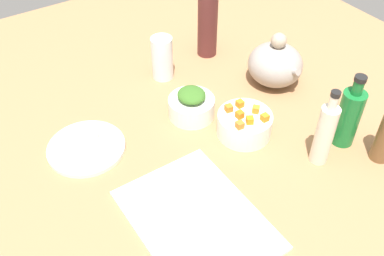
{
  "coord_description": "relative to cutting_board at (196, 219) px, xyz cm",
  "views": [
    {
      "loc": [
        69.14,
        -45.88,
        84.1
      ],
      "look_at": [
        0.0,
        0.0,
        8.0
      ],
      "focal_mm": 41.0,
      "sensor_mm": 36.0,
      "label": 1
    }
  ],
  "objects": [
    {
      "name": "carrot_cube_1",
      "position": [
        -13.69,
        25.6,
        6.79
      ],
      "size": [
        2.46,
        2.46,
        1.8
      ],
      "primitive_type": "cube",
      "rotation": [
        0.0,
        0.0,
        2.62
      ],
      "color": "orange",
      "rests_on": "bowl_carrots"
    },
    {
      "name": "dumpling_0",
      "position": [
        5.49,
        -8.48,
        1.72
      ],
      "size": [
        7.39,
        7.35,
        2.44
      ],
      "primitive_type": "pyramid",
      "rotation": [
        0.0,
        0.0,
        3.68
      ],
      "color": "beige",
      "rests_on": "cutting_board"
    },
    {
      "name": "bottle_3",
      "position": [
        -54.36,
        40.93,
        10.6
      ],
      "size": [
        6.38,
        6.38,
        25.61
      ],
      "color": "#522423",
      "rests_on": "tabletop"
    },
    {
      "name": "carrot_cube_4",
      "position": [
        -13.66,
        22.36,
        6.79
      ],
      "size": [
        1.95,
        1.95,
        1.8
      ],
      "primitive_type": "cube",
      "rotation": [
        0.0,
        0.0,
        1.48
      ],
      "color": "orange",
      "rests_on": "bowl_carrots"
    },
    {
      "name": "tofu_cube_3",
      "position": [
        -31.69,
        -8.79,
        1.8
      ],
      "size": [
        2.37,
        2.37,
        2.2
      ],
      "primitive_type": "cube",
      "rotation": [
        0.0,
        0.0,
        1.65
      ],
      "color": "white",
      "rests_on": "plate_tofu"
    },
    {
      "name": "teapot",
      "position": [
        -29.87,
        48.71,
        6.08
      ],
      "size": [
        18.06,
        16.27,
        16.86
      ],
      "color": "#9E958E",
      "rests_on": "tabletop"
    },
    {
      "name": "chopped_greens_mound",
      "position": [
        -30.58,
        18.99,
        6.77
      ],
      "size": [
        9.42,
        9.07,
        3.08
      ],
      "primitive_type": "ellipsoid",
      "rotation": [
        0.0,
        0.0,
        2.95
      ],
      "color": "#386924",
      "rests_on": "bowl_greens"
    },
    {
      "name": "bottle_1",
      "position": [
        1.43,
        36.27,
        8.48
      ],
      "size": [
        4.52,
        4.52,
        21.62
      ],
      "color": "beige",
      "rests_on": "tabletop"
    },
    {
      "name": "tofu_cube_0",
      "position": [
        -35.29,
        -8.31,
        1.8
      ],
      "size": [
        2.73,
        2.73,
        2.2
      ],
      "primitive_type": "cube",
      "rotation": [
        0.0,
        0.0,
        1.28
      ],
      "color": "white",
      "rests_on": "plate_tofu"
    },
    {
      "name": "drinking_glass_0",
      "position": [
        -51.06,
        21.9,
        6.33
      ],
      "size": [
        6.5,
        6.5,
        13.65
      ],
      "primitive_type": "cylinder",
      "color": "white",
      "rests_on": "tabletop"
    },
    {
      "name": "cutting_board",
      "position": [
        0.0,
        0.0,
        0.0
      ],
      "size": [
        34.57,
        25.44,
        1.0
      ],
      "primitive_type": "cube",
      "rotation": [
        0.0,
        0.0,
        0.0
      ],
      "color": "white",
      "rests_on": "tabletop"
    },
    {
      "name": "tabletop",
      "position": [
        -21.44,
        13.1,
        -2.0
      ],
      "size": [
        190.0,
        190.0,
        3.0
      ],
      "primitive_type": "cube",
      "color": "#A2724B",
      "rests_on": "ground"
    },
    {
      "name": "carrot_cube_2",
      "position": [
        -12.36,
        29.48,
        6.79
      ],
      "size": [
        1.86,
        1.86,
        1.8
      ],
      "primitive_type": "cube",
      "rotation": [
        0.0,
        0.0,
        1.54
      ],
      "color": "orange",
      "rests_on": "bowl_carrots"
    },
    {
      "name": "carrot_cube_5",
      "position": [
        -20.46,
        24.03,
        6.79
      ],
      "size": [
        2.07,
        2.07,
        1.8
      ],
      "primitive_type": "cube",
      "rotation": [
        0.0,
        0.0,
        2.98
      ],
      "color": "orange",
      "rests_on": "bowl_carrots"
    },
    {
      "name": "bowl_carrots",
      "position": [
        -16.55,
        26.55,
        2.69
      ],
      "size": [
        14.51,
        14.51,
        6.39
      ],
      "primitive_type": "cylinder",
      "color": "white",
      "rests_on": "tabletop"
    },
    {
      "name": "dumpling_1",
      "position": [
        -0.95,
        -6.31,
        1.82
      ],
      "size": [
        5.82,
        5.66,
        2.64
      ],
      "primitive_type": "pyramid",
      "rotation": [
        0.0,
        0.0,
        0.34
      ],
      "color": "beige",
      "rests_on": "cutting_board"
    },
    {
      "name": "tofu_cube_2",
      "position": [
        -33.45,
        -12.82,
        1.8
      ],
      "size": [
        2.98,
        2.98,
        2.2
      ],
      "primitive_type": "cube",
      "rotation": [
        0.0,
        0.0,
        2.64
      ],
      "color": "white",
      "rests_on": "plate_tofu"
    },
    {
      "name": "carrot_cube_0",
      "position": [
        -16.81,
        24.81,
        6.79
      ],
      "size": [
        1.81,
        1.81,
        1.8
      ],
      "primitive_type": "cube",
      "rotation": [
        0.0,
        0.0,
        3.13
      ],
      "color": "orange",
      "rests_on": "bowl_carrots"
    },
    {
      "name": "carrot_cube_3",
      "position": [
        -20.3,
        27.61,
        6.79
      ],
      "size": [
        1.86,
        1.86,
        1.8
      ],
      "primitive_type": "cube",
      "rotation": [
        0.0,
        0.0,
        3.11
      ],
      "color": "orange",
      "rests_on": "bowl_carrots"
    },
    {
      "name": "bottle_2",
      "position": [
        0.03,
        46.39,
        8.09
      ],
      "size": [
        5.93,
        5.93,
        20.86
      ],
      "color": "#176F2F",
      "rests_on": "tabletop"
    },
    {
      "name": "bowl_greens",
      "position": [
        -30.58,
        18.99,
        2.37
      ],
      "size": [
        12.89,
        12.89,
        5.74
      ],
      "primitive_type": "cylinder",
      "color": "white",
      "rests_on": "tabletop"
    },
    {
      "name": "dumpling_3",
      "position": [
        -5.16,
        4.68,
        1.86
      ],
      "size": [
        6.48,
        6.57,
        2.72
      ],
      "primitive_type": "pyramid",
      "rotation": [
        0.0,
        0.0,
        0.92
      ],
      "color": "beige",
      "rests_on": "cutting_board"
    },
    {
      "name": "plate_tofu",
      "position": [
        -34.25,
        -11.29,
        0.1
      ],
      "size": [
        20.1,
        20.1,
        1.2
      ],
      "primitive_type": "cylinder",
      "color": "white",
      "rests_on": "tabletop"
    },
    {
      "name": "dumpling_2",
      "position": [
        -8.68,
        -4.7,
        1.51
      ],
      "size": [
        7.01,
        6.68,
        2.03
      ],
      "primitive_type": "pyramid",
      "rotation": [
        0.0,
        0.0,
        3.61
      ],
      "color": "beige",
      "rests_on": "cutting_board"
    },
    {
      "name": "tofu_cube_1",
      "position": [
        -37.33,
        -12.19,
        1.8
      ],
      "size": [
        2.24,
        2.24,
        2.2
      ],
      "primitive_type": "cube",
      "rotation": [
        0.0,
        0.0,
        1.55
      ],
      "color": "white",
      "rests_on": "plate_tofu"
    },
    {
      "name": "carrot_cube_6",
      "position": [
        -16.13,
        29.65,
        6.79
      ],
      "size": [
        2.54,
        2.54,
        1.8
      ],
      "primitive_type": "cube",
      "rotation": [
        0.0,
        0.0,
        2.28
      ],
      "color": "orange",
      "rests_on": "bowl_carrots"
    },
    {
      "name": "dumpling_4",
      "position": [
        6.94,
        -0.19,
        1.52
      ],
      "size": [
        6.01,
        5.6,
        2.04
      ],
      "primitive_type": "pyramid",
      "rotation": [
        0.0,
        0.0,
        3.5
      ],
      "color": "beige",
      "rests_on": "cutting_board"
    }
  ]
}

